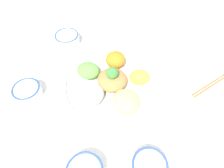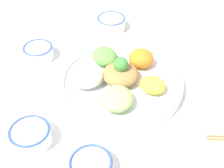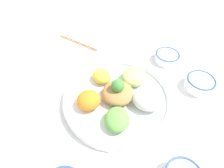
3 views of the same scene
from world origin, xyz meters
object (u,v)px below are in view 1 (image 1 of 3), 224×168
(salad_platter, at_px, (112,83))
(serving_spoon_main, at_px, (119,19))
(rice_bowl_blue, at_px, (67,38))
(sauce_bowl_dark, at_px, (27,91))
(sauce_bowl_red, at_px, (149,166))
(chopsticks_pair_near, at_px, (213,83))

(salad_platter, xyz_separation_m, serving_spoon_main, (0.12, 0.41, -0.02))
(rice_bowl_blue, relative_size, sauce_bowl_dark, 1.07)
(rice_bowl_blue, distance_m, sauce_bowl_dark, 0.30)
(sauce_bowl_red, distance_m, serving_spoon_main, 0.71)
(sauce_bowl_red, relative_size, sauce_bowl_dark, 1.03)
(sauce_bowl_dark, relative_size, serving_spoon_main, 0.76)
(salad_platter, distance_m, sauce_bowl_red, 0.30)
(rice_bowl_blue, distance_m, serving_spoon_main, 0.29)
(chopsticks_pair_near, bearing_deg, rice_bowl_blue, 126.12)
(chopsticks_pair_near, bearing_deg, serving_spoon_main, 98.78)
(sauce_bowl_red, xyz_separation_m, rice_bowl_blue, (-0.19, 0.59, 0.00))
(rice_bowl_blue, xyz_separation_m, chopsticks_pair_near, (0.53, -0.34, -0.02))
(rice_bowl_blue, relative_size, chopsticks_pair_near, 0.49)
(salad_platter, relative_size, sauce_bowl_dark, 3.82)
(salad_platter, distance_m, rice_bowl_blue, 0.32)
(chopsticks_pair_near, relative_size, serving_spoon_main, 1.65)
(salad_platter, height_order, rice_bowl_blue, salad_platter)
(sauce_bowl_dark, bearing_deg, chopsticks_pair_near, -7.14)
(rice_bowl_blue, bearing_deg, salad_platter, -62.94)
(salad_platter, xyz_separation_m, chopsticks_pair_near, (0.39, -0.06, -0.02))
(sauce_bowl_dark, bearing_deg, serving_spoon_main, 42.18)
(sauce_bowl_red, bearing_deg, chopsticks_pair_near, 35.51)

